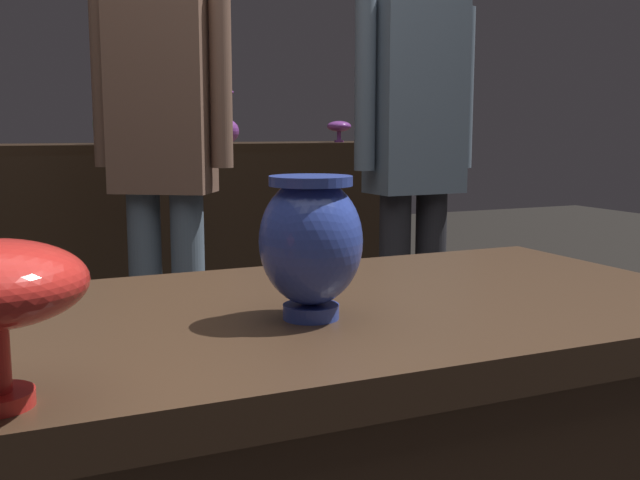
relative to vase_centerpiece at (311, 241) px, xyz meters
name	(u,v)px	position (x,y,z in m)	size (l,w,h in m)	color
back_display_shelf	(107,263)	(0.06, 2.27, -0.41)	(2.60, 0.40, 0.99)	black
vase_centerpiece	(311,241)	(0.00, 0.00, 0.00)	(0.14, 0.14, 0.19)	#2D429E
shelf_vase_center	(104,125)	(0.06, 2.19, 0.16)	(0.09, 0.09, 0.14)	#477A38
shelf_vase_far_right	(339,127)	(1.10, 2.21, 0.15)	(0.11, 0.11, 0.10)	#7A388E
shelf_vase_right	(227,127)	(0.58, 2.23, 0.15)	(0.10, 0.10, 0.22)	#7A388E
visitor_near_right	(415,145)	(0.98, 1.35, 0.09)	(0.47, 0.19, 1.68)	#232328
visitor_center_back	(163,141)	(0.15, 1.56, 0.11)	(0.41, 0.33, 1.71)	slate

